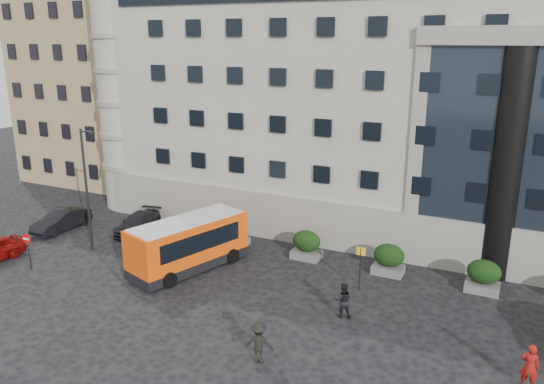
{
  "coord_description": "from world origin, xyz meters",
  "views": [
    {
      "loc": [
        12.78,
        -20.96,
        13.39
      ],
      "look_at": [
        0.22,
        4.87,
        5.0
      ],
      "focal_mm": 35.0,
      "sensor_mm": 36.0,
      "label": 1
    }
  ],
  "objects_px": {
    "street_lamp": "(87,186)",
    "no_entry_sign": "(27,244)",
    "minibus": "(188,242)",
    "parked_car_d": "(176,193)",
    "pedestrian_c": "(259,343)",
    "hedge_a": "(234,232)",
    "red_truck": "(165,168)",
    "pedestrian_b": "(343,300)",
    "parked_car_c": "(138,223)",
    "hedge_b": "(306,244)",
    "hedge_c": "(389,259)",
    "bus_stop_sign": "(360,261)",
    "hedge_d": "(483,276)",
    "pedestrian_a": "(530,367)",
    "parked_car_b": "(61,220)"
  },
  "relations": [
    {
      "from": "no_entry_sign",
      "to": "pedestrian_a",
      "type": "bearing_deg",
      "value": 1.56
    },
    {
      "from": "red_truck",
      "to": "parked_car_c",
      "type": "relative_size",
      "value": 1.33
    },
    {
      "from": "street_lamp",
      "to": "red_truck",
      "type": "height_order",
      "value": "street_lamp"
    },
    {
      "from": "parked_car_d",
      "to": "parked_car_c",
      "type": "bearing_deg",
      "value": -75.99
    },
    {
      "from": "hedge_c",
      "to": "street_lamp",
      "type": "height_order",
      "value": "street_lamp"
    },
    {
      "from": "hedge_b",
      "to": "pedestrian_c",
      "type": "distance_m",
      "value": 11.46
    },
    {
      "from": "pedestrian_b",
      "to": "hedge_c",
      "type": "bearing_deg",
      "value": -115.23
    },
    {
      "from": "street_lamp",
      "to": "parked_car_b",
      "type": "relative_size",
      "value": 1.78
    },
    {
      "from": "no_entry_sign",
      "to": "parked_car_d",
      "type": "bearing_deg",
      "value": 91.39
    },
    {
      "from": "pedestrian_a",
      "to": "pedestrian_b",
      "type": "relative_size",
      "value": 1.07
    },
    {
      "from": "red_truck",
      "to": "pedestrian_c",
      "type": "xyz_separation_m",
      "value": [
        21.15,
        -21.73,
        -0.67
      ]
    },
    {
      "from": "hedge_d",
      "to": "hedge_a",
      "type": "bearing_deg",
      "value": 180.0
    },
    {
      "from": "street_lamp",
      "to": "pedestrian_c",
      "type": "bearing_deg",
      "value": -22.37
    },
    {
      "from": "hedge_a",
      "to": "parked_car_c",
      "type": "relative_size",
      "value": 0.41
    },
    {
      "from": "no_entry_sign",
      "to": "pedestrian_a",
      "type": "distance_m",
      "value": 27.02
    },
    {
      "from": "hedge_c",
      "to": "parked_car_b",
      "type": "xyz_separation_m",
      "value": [
        -23.06,
        -2.98,
        -0.19
      ]
    },
    {
      "from": "hedge_a",
      "to": "hedge_d",
      "type": "distance_m",
      "value": 15.6
    },
    {
      "from": "parked_car_c",
      "to": "parked_car_d",
      "type": "xyz_separation_m",
      "value": [
        -1.87,
        7.19,
        0.07
      ]
    },
    {
      "from": "hedge_b",
      "to": "hedge_d",
      "type": "distance_m",
      "value": 10.4
    },
    {
      "from": "minibus",
      "to": "parked_car_b",
      "type": "distance_m",
      "value": 12.24
    },
    {
      "from": "red_truck",
      "to": "pedestrian_b",
      "type": "bearing_deg",
      "value": -38.03
    },
    {
      "from": "hedge_c",
      "to": "red_truck",
      "type": "distance_m",
      "value": 26.14
    },
    {
      "from": "bus_stop_sign",
      "to": "no_entry_sign",
      "type": "height_order",
      "value": "bus_stop_sign"
    },
    {
      "from": "pedestrian_a",
      "to": "pedestrian_c",
      "type": "height_order",
      "value": "pedestrian_a"
    },
    {
      "from": "hedge_a",
      "to": "street_lamp",
      "type": "xyz_separation_m",
      "value": [
        -7.94,
        -4.8,
        3.44
      ]
    },
    {
      "from": "hedge_b",
      "to": "hedge_c",
      "type": "xyz_separation_m",
      "value": [
        5.2,
        0.0,
        0.0
      ]
    },
    {
      "from": "bus_stop_sign",
      "to": "pedestrian_b",
      "type": "xyz_separation_m",
      "value": [
        0.11,
        -3.16,
        -0.82
      ]
    },
    {
      "from": "hedge_a",
      "to": "minibus",
      "type": "relative_size",
      "value": 0.24
    },
    {
      "from": "hedge_d",
      "to": "parked_car_b",
      "type": "height_order",
      "value": "hedge_d"
    },
    {
      "from": "minibus",
      "to": "parked_car_d",
      "type": "relative_size",
      "value": 1.51
    },
    {
      "from": "street_lamp",
      "to": "parked_car_d",
      "type": "xyz_separation_m",
      "value": [
        -1.43,
        11.19,
        -3.65
      ]
    },
    {
      "from": "pedestrian_a",
      "to": "hedge_a",
      "type": "bearing_deg",
      "value": -19.16
    },
    {
      "from": "bus_stop_sign",
      "to": "minibus",
      "type": "height_order",
      "value": "minibus"
    },
    {
      "from": "parked_car_c",
      "to": "red_truck",
      "type": "bearing_deg",
      "value": 108.59
    },
    {
      "from": "no_entry_sign",
      "to": "pedestrian_c",
      "type": "xyz_separation_m",
      "value": [
        16.63,
        -2.37,
        -0.72
      ]
    },
    {
      "from": "parked_car_d",
      "to": "parked_car_b",
      "type": "bearing_deg",
      "value": -109.89
    },
    {
      "from": "street_lamp",
      "to": "no_entry_sign",
      "type": "distance_m",
      "value": 4.98
    },
    {
      "from": "parked_car_c",
      "to": "hedge_d",
      "type": "bearing_deg",
      "value": -7.43
    },
    {
      "from": "street_lamp",
      "to": "red_truck",
      "type": "xyz_separation_m",
      "value": [
        -5.58,
        15.32,
        -2.76
      ]
    },
    {
      "from": "bus_stop_sign",
      "to": "red_truck",
      "type": "distance_m",
      "value": 26.6
    },
    {
      "from": "parked_car_c",
      "to": "pedestrian_a",
      "type": "xyz_separation_m",
      "value": [
        25.5,
        -7.31,
        0.33
      ]
    },
    {
      "from": "bus_stop_sign",
      "to": "parked_car_d",
      "type": "bearing_deg",
      "value": 154.04
    },
    {
      "from": "hedge_b",
      "to": "no_entry_sign",
      "type": "relative_size",
      "value": 0.79
    },
    {
      "from": "hedge_b",
      "to": "bus_stop_sign",
      "type": "height_order",
      "value": "bus_stop_sign"
    },
    {
      "from": "red_truck",
      "to": "parked_car_c",
      "type": "height_order",
      "value": "red_truck"
    },
    {
      "from": "hedge_c",
      "to": "pedestrian_a",
      "type": "bearing_deg",
      "value": -46.84
    },
    {
      "from": "minibus",
      "to": "pedestrian_c",
      "type": "distance_m",
      "value": 10.61
    },
    {
      "from": "hedge_c",
      "to": "minibus",
      "type": "height_order",
      "value": "minibus"
    },
    {
      "from": "no_entry_sign",
      "to": "pedestrian_a",
      "type": "xyz_separation_m",
      "value": [
        27.0,
        0.73,
        -0.68
      ]
    },
    {
      "from": "hedge_c",
      "to": "pedestrian_c",
      "type": "xyz_separation_m",
      "value": [
        -2.77,
        -11.21,
        0.01
      ]
    }
  ]
}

